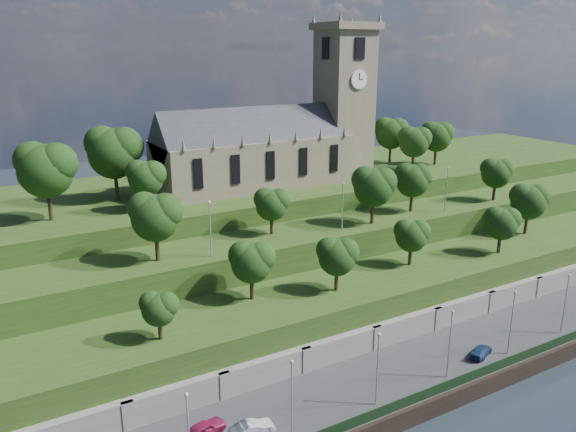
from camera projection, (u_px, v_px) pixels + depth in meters
ground at (475, 399)px, 61.93m from camera, size 320.00×320.00×0.00m
promenade at (436, 365)px, 66.62m from camera, size 160.00×12.00×2.00m
quay_wall at (476, 390)px, 61.57m from camera, size 160.00×0.50×2.20m
fence at (473, 375)px, 61.68m from camera, size 160.00×0.10×1.20m
retaining_wall at (404, 333)px, 71.14m from camera, size 160.00×2.10×5.00m
embankment_lower at (374, 304)px, 75.71m from camera, size 160.00×12.00×8.00m
embankment_upper at (329, 264)px, 84.26m from camera, size 160.00×10.00×12.00m
hilltop at (264, 219)px, 101.25m from camera, size 160.00×32.00×15.00m
church at (279, 138)px, 93.95m from camera, size 38.60×12.35×27.60m
trees_lower at (416, 232)px, 76.83m from camera, size 67.45×9.18×8.39m
trees_upper at (345, 190)px, 80.99m from camera, size 64.54×8.13×8.67m
trees_hilltop at (243, 148)px, 90.02m from camera, size 78.15×15.47×11.23m
lamp_posts_promenade at (450, 339)px, 61.11m from camera, size 60.36×0.36×8.20m
lamp_posts_upper at (343, 203)px, 78.81m from camera, size 40.36×0.36×7.25m
car_left at (204, 429)px, 52.83m from camera, size 4.74×2.98×1.50m
car_middle at (252, 429)px, 52.93m from camera, size 4.39×1.88×1.41m
car_right at (481, 351)px, 66.61m from camera, size 4.30×2.97×1.16m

